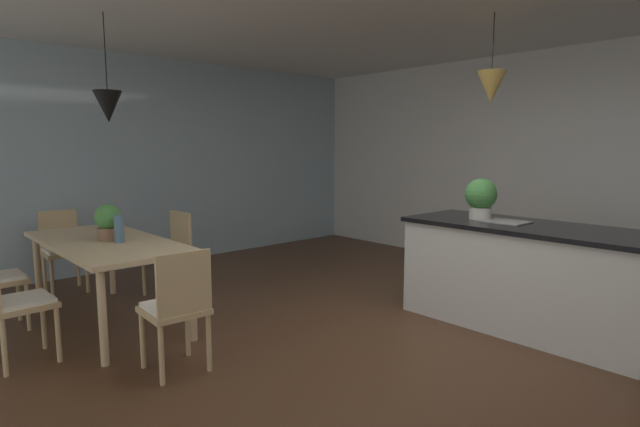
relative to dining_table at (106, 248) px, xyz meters
name	(u,v)px	position (x,y,z in m)	size (l,w,h in m)	color
ground_plane	(397,355)	(2.14, 1.38, -0.70)	(10.00, 8.40, 0.04)	#4C301E
wall_back_kitchen	(579,164)	(2.14, 4.64, 0.67)	(10.00, 0.12, 2.70)	silver
window_wall_left_glazing	(158,162)	(-1.92, 1.38, 0.67)	(0.06, 8.40, 2.70)	#9EB7C6
dining_table	(106,248)	(0.00, 0.00, 0.00)	(1.93, 0.86, 0.75)	#D1B284
chair_window_end	(63,248)	(-1.33, 0.00, -0.20)	(0.41, 0.41, 0.87)	tan
chair_kitchen_end	(177,306)	(1.33, 0.00, -0.20)	(0.42, 0.42, 0.87)	tan
chair_far_left	(170,250)	(-0.44, 0.80, -0.20)	(0.42, 0.42, 0.87)	tan
chair_near_right	(14,300)	(0.44, -0.80, -0.20)	(0.42, 0.42, 0.87)	tan
kitchen_island	(526,275)	(2.53, 2.62, -0.22)	(2.06, 0.85, 0.91)	silver
pendant_over_table	(108,107)	(-0.11, 0.13, 1.23)	(0.24, 0.24, 0.94)	black
pendant_over_island_main	(491,87)	(2.13, 2.62, 1.40)	(0.25, 0.25, 0.76)	black
potted_plant_on_island	(481,197)	(2.08, 2.62, 0.42)	(0.28, 0.28, 0.37)	beige
potted_plant_on_table	(108,221)	(-0.01, 0.03, 0.23)	(0.22, 0.22, 0.31)	#8C664C
vase_on_dining_table	(119,229)	(0.20, 0.05, 0.19)	(0.08, 0.08, 0.24)	slate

